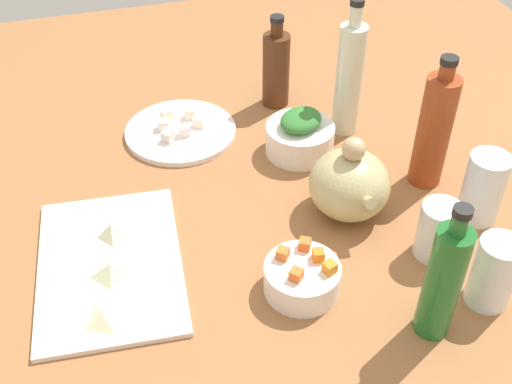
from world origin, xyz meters
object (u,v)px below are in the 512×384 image
bottle_3 (435,130)px  drinking_glass_0 (438,231)px  bottle_1 (276,68)px  drinking_glass_1 (494,273)px  bottle_0 (349,78)px  drinking_glass_2 (483,188)px  teapot (350,184)px  plate_tofu (181,131)px  bowl_carrots (302,278)px  cutting_board (110,265)px  bowl_greens (300,139)px  bottle_2 (443,281)px

bottle_3 → drinking_glass_0: 20.68cm
bottle_1 → drinking_glass_1: bearing=12.3°
bottle_3 → drinking_glass_1: bottle_3 is taller
bottle_0 → drinking_glass_2: size_ratio=2.19×
drinking_glass_0 → teapot: bearing=-144.7°
plate_tofu → drinking_glass_1: size_ratio=1.91×
plate_tofu → drinking_glass_0: drinking_glass_0 is taller
drinking_glass_1 → drinking_glass_2: drinking_glass_2 is taller
bottle_1 → drinking_glass_1: size_ratio=1.70×
drinking_glass_0 → bottle_0: bearing=-179.7°
plate_tofu → bottle_0: bottle_0 is taller
bottle_0 → drinking_glass_0: bearing=0.3°
drinking_glass_0 → drinking_glass_2: size_ratio=0.77×
drinking_glass_1 → plate_tofu: bearing=-147.5°
bowl_carrots → drinking_glass_2: bearing=101.5°
cutting_board → bowl_greens: 46.13cm
bottle_3 → drinking_glass_2: size_ratio=1.99×
drinking_glass_0 → drinking_glass_1: 11.96cm
plate_tofu → bottle_2: bearing=23.3°
bottle_2 → cutting_board: bearing=-120.3°
bowl_greens → drinking_glass_1: bearing=18.4°
bottle_0 → drinking_glass_2: bottle_0 is taller
plate_tofu → bowl_greens: bowl_greens is taller
bowl_greens → bottle_1: (-19.06, 1.02, 5.71)cm
bowl_greens → drinking_glass_2: drinking_glass_2 is taller
bottle_1 → bottle_3: size_ratio=0.79×
bottle_2 → bottle_3: size_ratio=0.92×
drinking_glass_0 → drinking_glass_2: drinking_glass_2 is taller
bottle_1 → drinking_glass_0: 53.92cm
bottle_0 → bowl_carrots: bearing=-31.0°
cutting_board → bottle_2: bearing=59.7°
cutting_board → bottle_1: (-40.40, 41.84, 8.31)cm
teapot → bottle_1: bearing=-178.3°
bowl_greens → drinking_glass_1: 47.67cm
bowl_carrots → drinking_glass_2: 37.00cm
plate_tofu → drinking_glass_1: (58.20, 37.01, 5.51)cm
bowl_carrots → bottle_3: 38.55cm
teapot → drinking_glass_2: size_ratio=1.23×
bottle_1 → teapot: bearing=1.7°
bottle_2 → drinking_glass_2: bottle_2 is taller
teapot → drinking_glass_1: teapot is taller
drinking_glass_0 → drinking_glass_2: 13.39cm
bottle_0 → teapot: bearing=-21.6°
bottle_1 → bottle_3: bearing=28.7°
bottle_3 → drinking_glass_1: (29.50, -5.04, -5.51)cm
plate_tofu → drinking_glass_2: size_ratio=1.77×
drinking_glass_2 → drinking_glass_1: bearing=-27.0°
cutting_board → bottle_3: 62.14cm
bowl_greens → bowl_carrots: (34.91, -12.07, -0.56)cm
bowl_carrots → bottle_0: bottle_0 is taller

